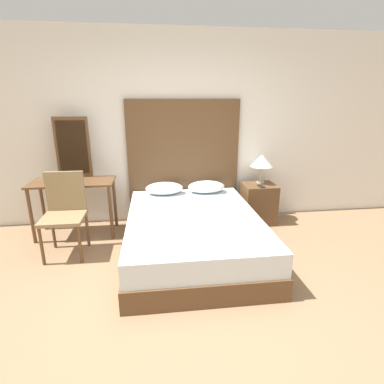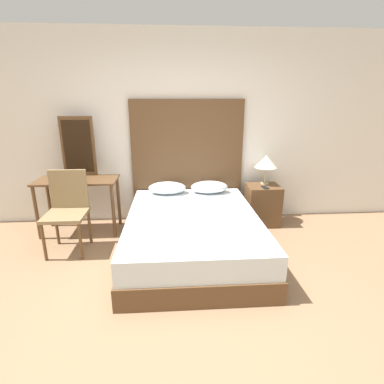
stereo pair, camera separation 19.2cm
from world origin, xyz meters
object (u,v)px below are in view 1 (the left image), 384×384
Objects in this scene: table_lamp at (262,161)px; vanity_desk at (73,190)px; nightstand at (258,203)px; bed at (193,234)px; phone_on_nightstand at (261,186)px; chair at (65,208)px; phone_on_bed at (170,209)px.

vanity_desk is at bearing -176.14° from table_lamp.
bed is at bearing -143.58° from nightstand.
table_lamp reaches higher than vanity_desk.
phone_on_nightstand is (-0.02, -0.10, 0.30)m from nightstand.
phone_on_nightstand is at bearing 33.11° from bed.
table_lamp reaches higher than nightstand.
vanity_desk reaches higher than nightstand.
vanity_desk is at bearing 91.18° from chair.
vanity_desk is (-1.51, 0.71, 0.39)m from bed.
table_lamp is at bearing 74.66° from phone_on_nightstand.
phone_on_bed is at bearing -154.73° from table_lamp.
table_lamp reaches higher than bed.
phone_on_bed is 1.02× the size of phone_on_nightstand.
chair reaches higher than phone_on_nightstand.
phone_on_nightstand is at bearing 19.33° from phone_on_bed.
bed is at bearing -141.77° from table_lamp.
phone_on_nightstand is at bearing -0.17° from vanity_desk.
phone_on_bed is at bearing -157.05° from nightstand.
phone_on_bed is 0.15× the size of vanity_desk.
nightstand is at bearing -113.41° from table_lamp.
bed is at bearing -25.14° from vanity_desk.
bed is at bearing -8.16° from chair.
chair is at bearing -169.31° from phone_on_nightstand.
phone_on_nightstand is (-0.05, -0.19, -0.33)m from table_lamp.
table_lamp is 0.44× the size of chair.
table_lamp is 2.73m from chair.
chair is (-2.58, -0.59, 0.26)m from nightstand.
phone_on_bed is at bearing -20.81° from vanity_desk.
chair is at bearing 171.84° from bed.
chair is (-2.57, -0.48, -0.03)m from phone_on_nightstand.
phone_on_bed is 1.47m from nightstand.
nightstand is 0.31m from phone_on_nightstand.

